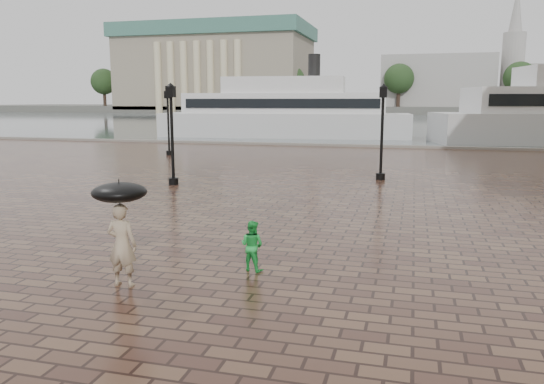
{
  "coord_description": "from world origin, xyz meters",
  "views": [
    {
      "loc": [
        4.46,
        -11.84,
        3.79
      ],
      "look_at": [
        0.93,
        1.42,
        1.4
      ],
      "focal_mm": 35.0,
      "sensor_mm": 36.0,
      "label": 1
    }
  ],
  "objects_px": {
    "ferry_near": "(284,113)",
    "adult_pedestrian": "(122,245)",
    "child_pedestrian": "(252,246)",
    "street_lamps": "(232,128)"
  },
  "relations": [
    {
      "from": "street_lamps",
      "to": "ferry_near",
      "type": "height_order",
      "value": "ferry_near"
    },
    {
      "from": "street_lamps",
      "to": "adult_pedestrian",
      "type": "height_order",
      "value": "street_lamps"
    },
    {
      "from": "adult_pedestrian",
      "to": "child_pedestrian",
      "type": "bearing_deg",
      "value": -146.11
    },
    {
      "from": "child_pedestrian",
      "to": "adult_pedestrian",
      "type": "bearing_deg",
      "value": 50.65
    },
    {
      "from": "ferry_near",
      "to": "adult_pedestrian",
      "type": "bearing_deg",
      "value": -85.59
    },
    {
      "from": "street_lamps",
      "to": "child_pedestrian",
      "type": "height_order",
      "value": "street_lamps"
    },
    {
      "from": "child_pedestrian",
      "to": "street_lamps",
      "type": "bearing_deg",
      "value": -54.56
    },
    {
      "from": "child_pedestrian",
      "to": "ferry_near",
      "type": "bearing_deg",
      "value": -62.41
    },
    {
      "from": "street_lamps",
      "to": "adult_pedestrian",
      "type": "xyz_separation_m",
      "value": [
        3.8,
        -17.85,
        -1.46
      ]
    },
    {
      "from": "child_pedestrian",
      "to": "ferry_near",
      "type": "relative_size",
      "value": 0.04
    }
  ]
}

